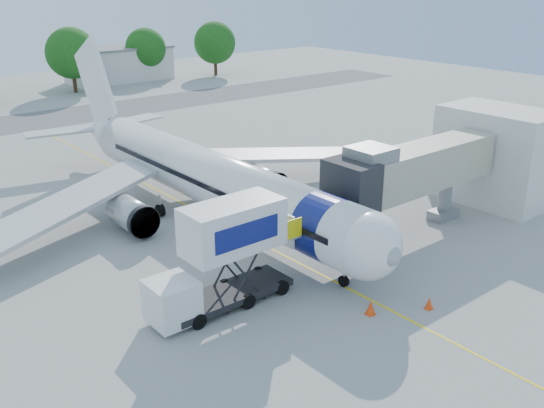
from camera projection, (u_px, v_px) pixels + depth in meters
ground at (241, 233)px, 40.21m from camera, size 160.00×160.00×0.00m
guidance_line at (241, 233)px, 40.20m from camera, size 0.15×70.00×0.01m
taxiway_strip at (25, 122)px, 70.53m from camera, size 120.00×10.00×0.01m
aircraft at (204, 176)px, 42.14m from camera, size 34.17×37.73×11.35m
jet_bridge at (406, 172)px, 38.36m from camera, size 13.90×3.20×6.60m
terminal_stub at (496, 156)px, 44.90m from camera, size 5.00×8.00×7.00m
catering_hiloader at (223, 257)px, 30.45m from camera, size 8.50×2.44×5.50m
ground_tug at (481, 342)px, 26.84m from camera, size 3.97×2.41×1.50m
safety_cone_a at (429, 303)px, 30.98m from camera, size 0.41×0.41×0.66m
safety_cone_b at (370, 308)px, 30.45m from camera, size 0.50×0.50×0.79m
outbuilding_right at (120, 64)px, 97.10m from camera, size 16.40×7.40×5.30m
tree_e at (71, 53)px, 86.33m from camera, size 7.26×7.26×9.25m
tree_f at (146, 48)px, 97.38m from camera, size 6.46×6.46×8.23m
tree_g at (215, 43)px, 101.60m from camera, size 6.97×6.97×8.89m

